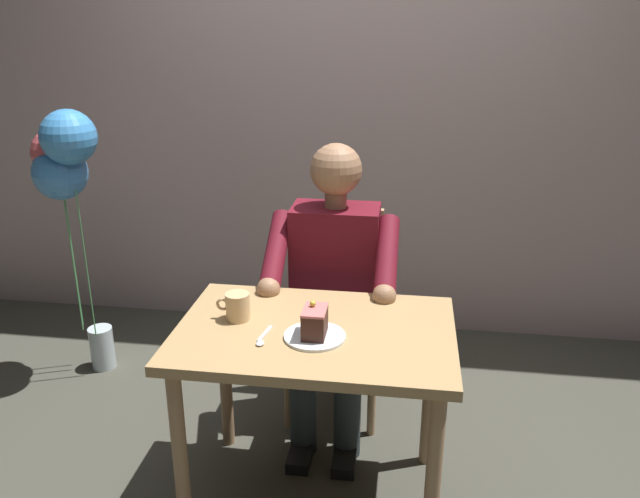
{
  "coord_description": "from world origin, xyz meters",
  "views": [
    {
      "loc": [
        -0.29,
        1.86,
        1.68
      ],
      "look_at": [
        -0.0,
        -0.1,
        0.95
      ],
      "focal_mm": 35.08,
      "sensor_mm": 36.0,
      "label": 1
    }
  ],
  "objects": [
    {
      "name": "ground_plane",
      "position": [
        0.0,
        0.0,
        0.0
      ],
      "size": [
        14.0,
        14.0,
        0.0
      ],
      "primitive_type": "plane",
      "color": "#3F3E35"
    },
    {
      "name": "cafe_rear_panel",
      "position": [
        0.0,
        -1.5,
        1.5
      ],
      "size": [
        6.4,
        0.12,
        3.0
      ],
      "primitive_type": "cube",
      "color": "#A79090",
      "rests_on": "ground"
    },
    {
      "name": "dining_table",
      "position": [
        0.0,
        0.0,
        0.6
      ],
      "size": [
        0.94,
        0.64,
        0.7
      ],
      "color": "#A58253",
      "rests_on": "ground"
    },
    {
      "name": "chair",
      "position": [
        0.0,
        -0.66,
        0.5
      ],
      "size": [
        0.42,
        0.42,
        0.9
      ],
      "color": "tan",
      "rests_on": "ground"
    },
    {
      "name": "seated_person",
      "position": [
        0.0,
        -0.49,
        0.64
      ],
      "size": [
        0.53,
        0.58,
        1.23
      ],
      "color": "maroon",
      "rests_on": "ground"
    },
    {
      "name": "dessert_plate",
      "position": [
        -0.01,
        0.06,
        0.71
      ],
      "size": [
        0.2,
        0.2,
        0.01
      ],
      "primitive_type": "cylinder",
      "color": "white",
      "rests_on": "dining_table"
    },
    {
      "name": "cake_slice",
      "position": [
        -0.01,
        0.06,
        0.76
      ],
      "size": [
        0.08,
        0.11,
        0.11
      ],
      "color": "#3E221A",
      "rests_on": "dessert_plate"
    },
    {
      "name": "coffee_cup",
      "position": [
        0.28,
        -0.03,
        0.75
      ],
      "size": [
        0.12,
        0.08,
        0.1
      ],
      "color": "tan",
      "rests_on": "dining_table"
    },
    {
      "name": "dessert_spoon",
      "position": [
        0.16,
        0.1,
        0.71
      ],
      "size": [
        0.03,
        0.14,
        0.01
      ],
      "color": "silver",
      "rests_on": "dining_table"
    },
    {
      "name": "balloon_display",
      "position": [
        1.27,
        -0.74,
        1.04
      ],
      "size": [
        0.36,
        0.33,
        1.32
      ],
      "color": "#B2C1C6",
      "rests_on": "ground"
    }
  ]
}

